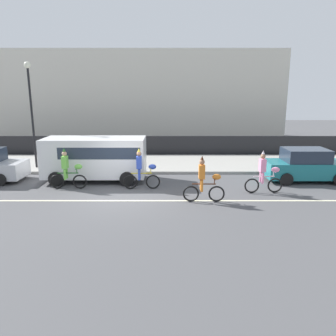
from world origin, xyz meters
The scene contains 12 objects.
ground_plane centered at (0.00, 0.00, 0.00)m, with size 80.00×80.00×0.00m, color #4C4C4F.
road_centre_line centered at (0.00, -0.50, 0.00)m, with size 36.00×0.14×0.01m, color beige.
sidewalk_curb centered at (0.00, 6.50, 0.07)m, with size 60.00×5.00×0.15m, color #9E9B93.
fence_line centered at (0.00, 9.40, 0.70)m, with size 40.00×0.08×1.40m, color black.
building_backdrop centered at (-2.25, 18.00, 3.91)m, with size 28.00×8.00×7.82m, color beige.
parade_cyclist_lime centered at (-2.64, 1.25, 0.84)m, with size 1.72×0.50×1.92m.
parade_cyclist_cobalt centered at (0.76, 1.21, 0.84)m, with size 1.72×0.50×1.92m.
parade_cyclist_orange centered at (3.45, -0.60, 0.84)m, with size 1.72×0.50×1.92m.
parade_cyclist_pink centered at (6.24, 0.62, 0.84)m, with size 1.72×0.50×1.92m.
parked_van_white centered at (-1.61, 2.70, 1.28)m, with size 5.00×2.22×2.18m.
parked_car_teal centered at (8.93, 2.68, 0.78)m, with size 4.10×1.92×1.64m.
street_lamp_post centered at (-5.65, 5.10, 3.99)m, with size 0.36×0.36×5.86m.
Camera 1 is at (1.97, -13.40, 4.38)m, focal length 35.00 mm.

